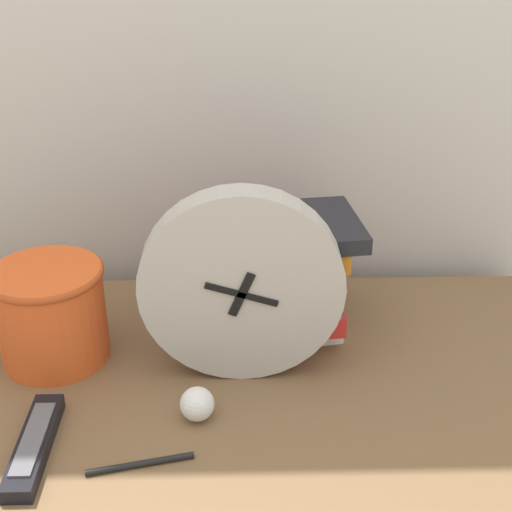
{
  "coord_description": "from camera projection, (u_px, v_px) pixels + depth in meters",
  "views": [
    {
      "loc": [
        0.06,
        -0.55,
        1.39
      ],
      "look_at": [
        0.08,
        0.34,
        0.92
      ],
      "focal_mm": 50.0,
      "sensor_mm": 36.0,
      "label": 1
    }
  ],
  "objects": [
    {
      "name": "basket",
      "position": [
        51.0,
        311.0,
        1.02
      ],
      "size": [
        0.16,
        0.16,
        0.15
      ],
      "color": "#E05623",
      "rests_on": "desk"
    },
    {
      "name": "wall_back",
      "position": [
        201.0,
        18.0,
        1.12
      ],
      "size": [
        6.0,
        0.04,
        2.4
      ],
      "color": "beige",
      "rests_on": "ground_plane"
    },
    {
      "name": "pen",
      "position": [
        140.0,
        464.0,
        0.85
      ],
      "size": [
        0.13,
        0.04,
        0.01
      ],
      "color": "black",
      "rests_on": "desk"
    },
    {
      "name": "crumpled_paper_ball",
      "position": [
        197.0,
        404.0,
        0.92
      ],
      "size": [
        0.05,
        0.05,
        0.05
      ],
      "color": "white",
      "rests_on": "desk"
    },
    {
      "name": "desk_clock",
      "position": [
        242.0,
        286.0,
        0.96
      ],
      "size": [
        0.28,
        0.05,
        0.28
      ],
      "color": "#B7B2A8",
      "rests_on": "desk"
    },
    {
      "name": "tv_remote",
      "position": [
        34.0,
        445.0,
        0.87
      ],
      "size": [
        0.04,
        0.17,
        0.02
      ],
      "color": "black",
      "rests_on": "desk"
    },
    {
      "name": "book_stack",
      "position": [
        273.0,
        270.0,
        1.09
      ],
      "size": [
        0.28,
        0.22,
        0.19
      ],
      "color": "white",
      "rests_on": "desk"
    }
  ]
}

